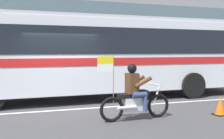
{
  "coord_description": "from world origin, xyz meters",
  "views": [
    {
      "loc": [
        -1.53,
        -9.79,
        1.93
      ],
      "look_at": [
        1.7,
        -0.33,
        1.26
      ],
      "focal_mm": 45.96,
      "sensor_mm": 36.0,
      "label": 1
    }
  ],
  "objects": [
    {
      "name": "fire_hydrant",
      "position": [
        2.73,
        3.61,
        0.52
      ],
      "size": [
        0.22,
        0.3,
        0.75
      ],
      "color": "#4C8C3F",
      "rests_on": "sidewalk_curb"
    },
    {
      "name": "motorcycle_with_rider",
      "position": [
        1.62,
        -2.54,
        0.67
      ],
      "size": [
        2.19,
        0.64,
        1.78
      ],
      "color": "black",
      "rests_on": "ground_plane"
    },
    {
      "name": "lane_center_stripe",
      "position": [
        0.0,
        -0.6,
        0.0
      ],
      "size": [
        26.6,
        0.14,
        0.01
      ],
      "primitive_type": "cube",
      "color": "silver",
      "rests_on": "ground_plane"
    },
    {
      "name": "traffic_cone",
      "position": [
        4.25,
        -2.84,
        0.26
      ],
      "size": [
        0.36,
        0.36,
        0.55
      ],
      "color": "#EA590F",
      "rests_on": "ground_plane"
    },
    {
      "name": "sidewalk_curb",
      "position": [
        0.0,
        5.1,
        0.07
      ],
      "size": [
        28.0,
        3.8,
        0.15
      ],
      "primitive_type": "cube",
      "color": "#A39E93",
      "rests_on": "ground_plane"
    },
    {
      "name": "transit_bus",
      "position": [
        1.7,
        1.19,
        1.88
      ],
      "size": [
        13.0,
        2.93,
        3.22
      ],
      "color": "silver",
      "rests_on": "ground_plane"
    },
    {
      "name": "ground_plane",
      "position": [
        0.0,
        0.0,
        0.0
      ],
      "size": [
        60.0,
        60.0,
        0.0
      ],
      "primitive_type": "plane",
      "color": "#3D3D3F"
    }
  ]
}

